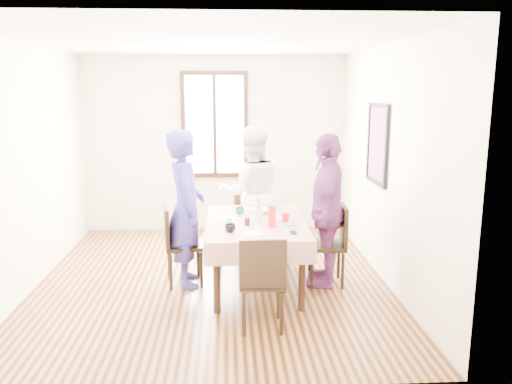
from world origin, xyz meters
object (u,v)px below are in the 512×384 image
dining_table (256,254)px  chair_far (251,224)px  chair_right (326,245)px  chair_left (184,245)px  chair_near (262,281)px  person_left (185,208)px  person_far (251,193)px  person_right (325,210)px

dining_table → chair_far: (0.00, 1.02, 0.08)m
chair_right → chair_far: size_ratio=1.00×
chair_left → chair_right: size_ratio=1.00×
chair_right → chair_near: 1.33m
chair_near → person_left: size_ratio=0.52×
chair_near → chair_left: bearing=126.3°
dining_table → chair_right: size_ratio=1.63×
chair_left → chair_near: size_ratio=1.00×
chair_right → person_left: bearing=91.4°
chair_far → chair_right: bearing=126.4°
chair_right → person_far: size_ratio=0.52×
chair_near → chair_right: bearing=54.3°
dining_table → person_far: (0.00, 1.00, 0.50)m
chair_left → chair_right: bearing=77.6°
chair_near → person_far: size_ratio=0.52×
person_left → person_right: bearing=-104.1°
person_right → chair_left: bearing=-78.6°
chair_far → person_far: 0.42m
chair_left → person_far: bearing=127.7°
chair_left → chair_far: size_ratio=1.00×
chair_far → chair_near: (0.00, -2.03, 0.00)m
chair_near → person_right: (0.78, 1.06, 0.41)m
dining_table → chair_far: bearing=90.0°
dining_table → chair_near: size_ratio=1.63×
chair_right → person_far: person_far is taller
chair_far → chair_near: 2.03m
chair_right → person_right: person_right is taller
person_left → person_right: (1.57, -0.09, -0.02)m
chair_right → person_right: 0.41m
dining_table → chair_left: (-0.81, 0.14, 0.08)m
chair_right → dining_table: bearing=98.0°
chair_far → person_far: bearing=86.7°
person_far → person_right: person_far is taller
chair_right → chair_near: (-0.81, -1.06, 0.00)m
chair_left → person_right: (1.59, -0.09, 0.41)m
person_far → person_right: bearing=124.3°
chair_left → chair_near: (0.81, -1.16, 0.00)m
chair_near → person_left: 1.46m
chair_left → chair_far: bearing=128.3°
person_left → person_far: person_left is taller
chair_far → person_right: (0.78, -0.97, 0.41)m
person_left → chair_left: bearing=79.3°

